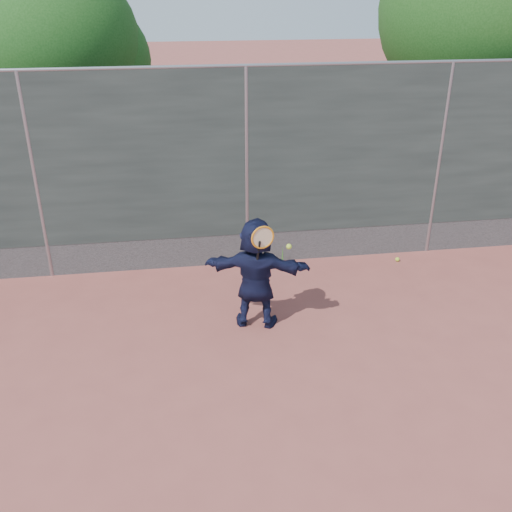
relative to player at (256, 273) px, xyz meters
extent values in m
plane|color=#9E4C42|center=(0.12, -1.72, -0.73)|extent=(80.00, 80.00, 0.00)
imported|color=#141837|center=(0.00, 0.00, 0.00)|extent=(1.42, 0.77, 1.46)
sphere|color=#BAE031|center=(2.50, 1.46, -0.70)|extent=(0.07, 0.07, 0.07)
cube|color=#38423D|center=(0.12, 1.78, 1.02)|extent=(20.00, 0.04, 2.50)
cube|color=slate|center=(0.12, 1.78, -0.48)|extent=(20.00, 0.03, 0.50)
cylinder|color=gray|center=(0.12, 1.78, 2.27)|extent=(20.00, 0.05, 0.05)
cylinder|color=gray|center=(-2.88, 1.78, 0.77)|extent=(0.06, 0.06, 3.00)
cylinder|color=gray|center=(0.12, 1.78, 0.77)|extent=(0.06, 0.06, 3.00)
cylinder|color=gray|center=(3.12, 1.78, 0.77)|extent=(0.06, 0.06, 3.00)
torus|color=orange|center=(0.05, -0.20, 0.58)|extent=(0.29, 0.09, 0.29)
cylinder|color=beige|center=(0.05, -0.20, 0.58)|extent=(0.24, 0.06, 0.25)
cylinder|color=black|center=(0.00, -0.18, 0.38)|extent=(0.06, 0.13, 0.33)
sphere|color=#BAE031|center=(0.38, -0.15, 0.42)|extent=(0.07, 0.07, 0.07)
cylinder|color=#382314|center=(4.62, 3.98, 0.57)|extent=(0.28, 0.28, 2.60)
sphere|color=#23561C|center=(4.62, 3.98, 2.86)|extent=(3.60, 3.60, 3.60)
sphere|color=#23561C|center=(5.34, 4.18, 2.50)|extent=(2.52, 2.52, 2.52)
cylinder|color=#382314|center=(-2.88, 4.78, 0.37)|extent=(0.28, 0.28, 2.20)
sphere|color=#23561C|center=(-2.88, 4.78, 2.29)|extent=(3.00, 3.00, 3.00)
sphere|color=#23561C|center=(-2.28, 4.98, 1.99)|extent=(2.10, 2.10, 2.10)
cone|color=#387226|center=(0.37, 1.66, -0.60)|extent=(0.03, 0.03, 0.26)
cone|color=#387226|center=(0.67, 1.68, -0.58)|extent=(0.03, 0.03, 0.30)
cone|color=#387226|center=(0.02, 1.64, -0.62)|extent=(0.03, 0.03, 0.22)
camera|label=1|loc=(-0.93, -6.27, 3.32)|focal=40.00mm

